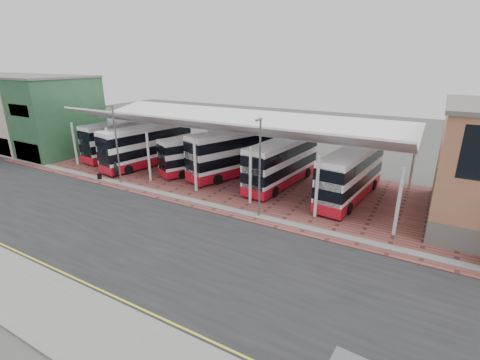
{
  "coord_description": "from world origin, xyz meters",
  "views": [
    {
      "loc": [
        13.62,
        -16.92,
        12.15
      ],
      "look_at": [
        -0.46,
        7.48,
        2.42
      ],
      "focal_mm": 26.0,
      "sensor_mm": 36.0,
      "label": 1
    }
  ],
  "objects": [
    {
      "name": "lamp_west",
      "position": [
        -14.0,
        6.27,
        4.36
      ],
      "size": [
        0.16,
        0.9,
        8.07
      ],
      "color": "#56595E",
      "rests_on": "ground"
    },
    {
      "name": "bus_4",
      "position": [
        0.44,
        14.47,
        2.34
      ],
      "size": [
        3.58,
        11.33,
        4.59
      ],
      "rotation": [
        0.0,
        0.0,
        -0.09
      ],
      "color": "white",
      "rests_on": "forecourt"
    },
    {
      "name": "bus_1",
      "position": [
        -16.36,
        12.78,
        2.43
      ],
      "size": [
        4.69,
        11.88,
        4.78
      ],
      "rotation": [
        0.0,
        0.0,
        -0.18
      ],
      "color": "white",
      "rests_on": "forecourt"
    },
    {
      "name": "shop_cream",
      "position": [
        -36.5,
        10.97,
        5.12
      ],
      "size": [
        6.4,
        10.2,
        10.22
      ],
      "color": "#BEB49F",
      "rests_on": "ground"
    },
    {
      "name": "yellow_line_near",
      "position": [
        0.0,
        -7.0,
        0.03
      ],
      "size": [
        120.0,
        0.12,
        0.01
      ],
      "primitive_type": "cube",
      "color": "gold",
      "rests_on": "road"
    },
    {
      "name": "north_kerb",
      "position": [
        0.0,
        6.2,
        0.07
      ],
      "size": [
        120.0,
        0.8,
        0.14
      ],
      "primitive_type": "cube",
      "color": "slate",
      "rests_on": "ground"
    },
    {
      "name": "shop_green",
      "position": [
        -30.0,
        10.97,
        5.12
      ],
      "size": [
        6.4,
        10.2,
        10.22
      ],
      "color": "#2B5734",
      "rests_on": "ground"
    },
    {
      "name": "sidewalk",
      "position": [
        0.0,
        -9.0,
        0.07
      ],
      "size": [
        120.0,
        4.0,
        0.14
      ],
      "primitive_type": "cube",
      "color": "slate",
      "rests_on": "ground"
    },
    {
      "name": "yellow_line_far",
      "position": [
        0.0,
        -6.7,
        0.03
      ],
      "size": [
        120.0,
        0.12,
        0.01
      ],
      "primitive_type": "cube",
      "color": "gold",
      "rests_on": "road"
    },
    {
      "name": "canopy",
      "position": [
        -6.0,
        13.94,
        5.8
      ],
      "size": [
        37.0,
        11.63,
        7.07
      ],
      "color": "silver",
      "rests_on": "ground"
    },
    {
      "name": "road",
      "position": [
        0.0,
        -1.0,
        0.01
      ],
      "size": [
        120.0,
        14.0,
        0.02
      ],
      "primitive_type": "cube",
      "color": "black",
      "rests_on": "ground"
    },
    {
      "name": "bus_5",
      "position": [
        7.39,
        14.01,
        2.33
      ],
      "size": [
        3.67,
        11.3,
        4.57
      ],
      "rotation": [
        0.0,
        0.0,
        -0.1
      ],
      "color": "white",
      "rests_on": "forecourt"
    },
    {
      "name": "pedestrian",
      "position": [
        -15.73,
        7.28,
        0.97
      ],
      "size": [
        0.5,
        0.7,
        1.82
      ],
      "primitive_type": "imported",
      "rotation": [
        0.0,
        0.0,
        1.66
      ],
      "color": "black",
      "rests_on": "forecourt"
    },
    {
      "name": "suitcase",
      "position": [
        -16.93,
        6.0,
        0.38
      ],
      "size": [
        0.38,
        0.27,
        0.65
      ],
      "primitive_type": "cube",
      "color": "black",
      "rests_on": "forecourt"
    },
    {
      "name": "shop_brick",
      "position": [
        -43.0,
        10.97,
        5.12
      ],
      "size": [
        6.4,
        10.2,
        10.22
      ],
      "color": "brown",
      "rests_on": "ground"
    },
    {
      "name": "lamp_east",
      "position": [
        2.0,
        6.27,
        4.36
      ],
      "size": [
        0.16,
        0.9,
        8.07
      ],
      "color": "#56595E",
      "rests_on": "ground"
    },
    {
      "name": "forecourt",
      "position": [
        2.0,
        13.0,
        0.03
      ],
      "size": [
        72.0,
        16.0,
        0.06
      ],
      "primitive_type": "cube",
      "color": "brown",
      "rests_on": "ground"
    },
    {
      "name": "bus_0",
      "position": [
        -21.83,
        14.33,
        2.38
      ],
      "size": [
        3.89,
        11.56,
        4.67
      ],
      "rotation": [
        0.0,
        0.0,
        -0.11
      ],
      "color": "white",
      "rests_on": "forecourt"
    },
    {
      "name": "bus_2",
      "position": [
        -9.09,
        14.05,
        2.1
      ],
      "size": [
        6.45,
        9.98,
        4.11
      ],
      "rotation": [
        0.0,
        0.0,
        -0.46
      ],
      "color": "white",
      "rests_on": "forecourt"
    },
    {
      "name": "ground",
      "position": [
        0.0,
        0.0,
        0.0
      ],
      "size": [
        140.0,
        140.0,
        0.0
      ],
      "primitive_type": "plane",
      "color": "#3D3F3A"
    },
    {
      "name": "bus_3",
      "position": [
        -5.17,
        15.13,
        2.52
      ],
      "size": [
        6.76,
        12.25,
        4.96
      ],
      "rotation": [
        0.0,
        0.0,
        -0.35
      ],
      "color": "white",
      "rests_on": "forecourt"
    }
  ]
}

